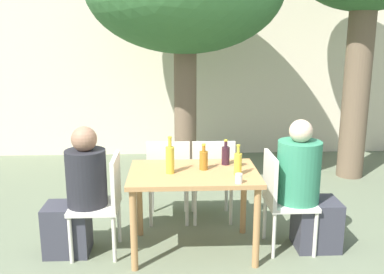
{
  "coord_description": "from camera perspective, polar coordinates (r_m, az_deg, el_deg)",
  "views": [
    {
      "loc": [
        -0.19,
        -3.68,
        1.96
      ],
      "look_at": [
        0.0,
        0.3,
        1.02
      ],
      "focal_mm": 40.0,
      "sensor_mm": 36.0,
      "label": 1
    }
  ],
  "objects": [
    {
      "name": "patio_chair_3",
      "position": [
        4.56,
        2.74,
        -5.09
      ],
      "size": [
        0.44,
        0.44,
        0.92
      ],
      "rotation": [
        0.0,
        0.0,
        3.14
      ],
      "color": "beige",
      "rests_on": "ground_plane"
    },
    {
      "name": "person_seated_0",
      "position": [
        4.04,
        -14.99,
        -7.81
      ],
      "size": [
        0.58,
        0.36,
        1.2
      ],
      "rotation": [
        0.0,
        0.0,
        -1.57
      ],
      "color": "#383842",
      "rests_on": "ground_plane"
    },
    {
      "name": "patio_chair_0",
      "position": [
        4.0,
        -11.66,
        -8.04
      ],
      "size": [
        0.44,
        0.44,
        0.92
      ],
      "rotation": [
        0.0,
        0.0,
        -1.57
      ],
      "color": "beige",
      "rests_on": "ground_plane"
    },
    {
      "name": "patio_chair_1",
      "position": [
        4.08,
        11.84,
        -7.64
      ],
      "size": [
        0.44,
        0.44,
        0.92
      ],
      "rotation": [
        0.0,
        0.0,
        1.57
      ],
      "color": "beige",
      "rests_on": "ground_plane"
    },
    {
      "name": "drinking_glass_1",
      "position": [
        4.03,
        6.13,
        -3.09
      ],
      "size": [
        0.06,
        0.06,
        0.12
      ],
      "color": "silver",
      "rests_on": "dining_table_front"
    },
    {
      "name": "dining_table_front",
      "position": [
        3.91,
        0.21,
        -6.09
      ],
      "size": [
        1.17,
        0.79,
        0.77
      ],
      "color": "#B27F4C",
      "rests_on": "ground_plane"
    },
    {
      "name": "oil_cruet_0",
      "position": [
        3.8,
        -2.95,
        -2.95
      ],
      "size": [
        0.08,
        0.08,
        0.34
      ],
      "color": "gold",
      "rests_on": "dining_table_front"
    },
    {
      "name": "person_seated_1",
      "position": [
        4.13,
        14.96,
        -6.97
      ],
      "size": [
        0.6,
        0.4,
        1.24
      ],
      "rotation": [
        0.0,
        0.0,
        1.57
      ],
      "color": "#383842",
      "rests_on": "ground_plane"
    },
    {
      "name": "amber_bottle_2",
      "position": [
        3.91,
        1.57,
        -3.04
      ],
      "size": [
        0.08,
        0.08,
        0.24
      ],
      "color": "#9E661E",
      "rests_on": "dining_table_front"
    },
    {
      "name": "ground_plane",
      "position": [
        4.17,
        0.2,
        -14.76
      ],
      "size": [
        30.0,
        30.0,
        0.0
      ],
      "primitive_type": "plane",
      "color": "#667056"
    },
    {
      "name": "patio_chair_2",
      "position": [
        4.54,
        -3.15,
        -5.17
      ],
      "size": [
        0.44,
        0.44,
        0.92
      ],
      "rotation": [
        0.0,
        0.0,
        3.14
      ],
      "color": "beige",
      "rests_on": "ground_plane"
    },
    {
      "name": "wine_bottle_3",
      "position": [
        4.07,
        4.5,
        -2.41
      ],
      "size": [
        0.08,
        0.08,
        0.24
      ],
      "color": "#331923",
      "rests_on": "dining_table_front"
    },
    {
      "name": "drinking_glass_0",
      "position": [
        3.58,
        6.26,
        -5.51
      ],
      "size": [
        0.06,
        0.06,
        0.08
      ],
      "color": "silver",
      "rests_on": "dining_table_front"
    },
    {
      "name": "cafe_building_wall",
      "position": [
        7.17,
        -1.22,
        8.73
      ],
      "size": [
        10.0,
        0.08,
        2.8
      ],
      "color": "beige",
      "rests_on": "ground_plane"
    },
    {
      "name": "oil_cruet_1",
      "position": [
        3.77,
        6.15,
        -3.5
      ],
      "size": [
        0.07,
        0.07,
        0.27
      ],
      "color": "gold",
      "rests_on": "dining_table_front"
    }
  ]
}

